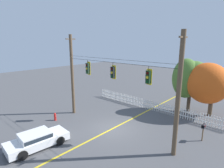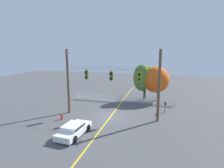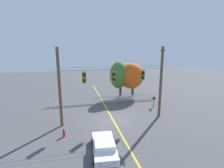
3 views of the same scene
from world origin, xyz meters
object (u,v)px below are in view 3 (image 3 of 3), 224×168
traffic_signal_eastbound_side (143,75)px  autumn_maple_near_fence (120,74)px  traffic_signal_southbound_primary (114,77)px  fire_hydrant (64,133)px  autumn_maple_mid (131,76)px  traffic_signal_westbound_side (84,78)px  parked_car (104,146)px  roadside_mailbox (154,99)px

traffic_signal_eastbound_side → autumn_maple_near_fence: (-0.15, 8.66, -1.33)m
traffic_signal_southbound_primary → autumn_maple_near_fence: 9.32m
traffic_signal_eastbound_side → fire_hydrant: bearing=-164.4°
traffic_signal_southbound_primary → autumn_maple_mid: traffic_signal_southbound_primary is taller
traffic_signal_westbound_side → autumn_maple_near_fence: 10.79m
traffic_signal_westbound_side → fire_hydrant: traffic_signal_westbound_side is taller
autumn_maple_near_fence → parked_car: 15.69m
roadside_mailbox → autumn_maple_mid: bearing=104.5°
parked_car → fire_hydrant: size_ratio=5.78×
traffic_signal_southbound_primary → fire_hydrant: bearing=-155.6°
traffic_signal_southbound_primary → autumn_maple_mid: (4.99, 8.59, -1.57)m
traffic_signal_westbound_side → traffic_signal_southbound_primary: bearing=-0.0°
traffic_signal_westbound_side → parked_car: size_ratio=0.32×
traffic_signal_eastbound_side → autumn_maple_mid: size_ratio=0.25×
autumn_maple_near_fence → parked_car: bearing=-110.2°
traffic_signal_westbound_side → traffic_signal_eastbound_side: same height
autumn_maple_near_fence → roadside_mailbox: 6.89m
traffic_signal_southbound_primary → autumn_maple_near_fence: (3.17, 8.66, -1.29)m
traffic_signal_eastbound_side → fire_hydrant: (-8.65, -2.42, -4.67)m
fire_hydrant → traffic_signal_southbound_primary: bearing=24.4°
traffic_signal_eastbound_side → roadside_mailbox: bearing=45.7°
traffic_signal_southbound_primary → autumn_maple_near_fence: size_ratio=0.24×
traffic_signal_westbound_side → parked_car: traffic_signal_westbound_side is taller
traffic_signal_westbound_side → roadside_mailbox: 10.76m
roadside_mailbox → fire_hydrant: bearing=-154.6°
traffic_signal_westbound_side → parked_car: bearing=-80.4°
traffic_signal_eastbound_side → traffic_signal_southbound_primary: bearing=180.0°
traffic_signal_westbound_side → autumn_maple_mid: 11.92m
autumn_maple_mid → roadside_mailbox: autumn_maple_mid is taller
parked_car → traffic_signal_westbound_side: bearing=99.6°
parked_car → roadside_mailbox: 12.37m
traffic_signal_westbound_side → traffic_signal_southbound_primary: 3.12m
fire_hydrant → traffic_signal_eastbound_side: bearing=15.6°
parked_car → traffic_signal_eastbound_side: bearing=46.5°
autumn_maple_near_fence → fire_hydrant: autumn_maple_near_fence is taller
traffic_signal_southbound_primary → autumn_maple_mid: size_ratio=0.25×
traffic_signal_westbound_side → roadside_mailbox: traffic_signal_westbound_side is taller
traffic_signal_westbound_side → fire_hydrant: 5.71m
autumn_maple_mid → traffic_signal_westbound_side: bearing=-133.4°
autumn_maple_near_fence → autumn_maple_mid: autumn_maple_near_fence is taller
autumn_maple_mid → roadside_mailbox: size_ratio=3.91×
traffic_signal_westbound_side → traffic_signal_southbound_primary: size_ratio=1.01×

